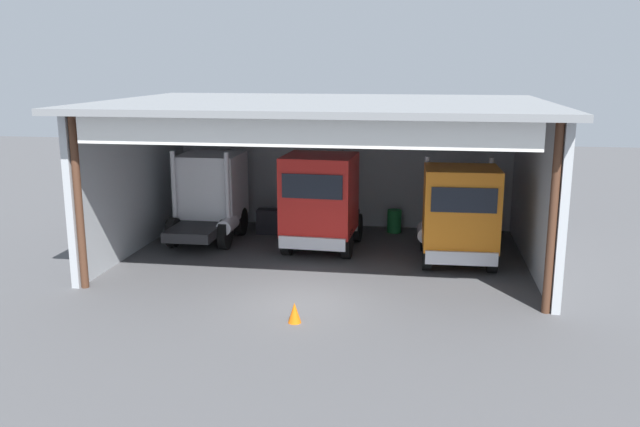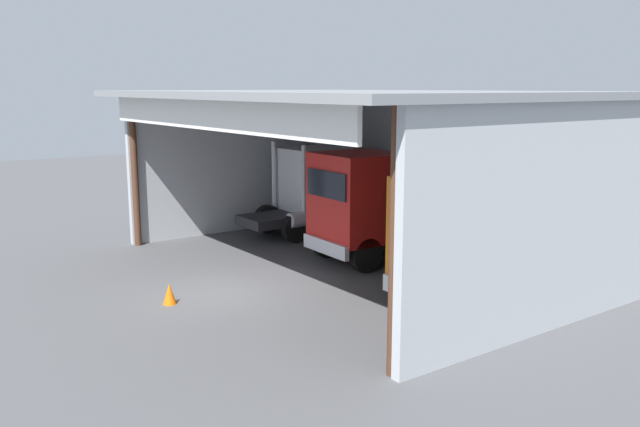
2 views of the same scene
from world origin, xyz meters
name	(u,v)px [view 1 (image 1 of 2)]	position (x,y,z in m)	size (l,w,h in m)	color
ground_plane	(302,301)	(0.00, 0.00, 0.00)	(80.00, 80.00, 0.00)	#4C4C4F
workshop_shed	(330,146)	(0.00, 5.61, 3.86)	(14.84, 10.65, 5.55)	#ADB2B7
truck_white_center_right_bay	(210,194)	(-4.84, 6.48, 1.77)	(2.50, 4.54, 3.59)	white
truck_red_center_left_bay	(321,200)	(-0.29, 5.37, 1.90)	(2.71, 5.08, 3.60)	red
truck_orange_center_bay	(459,214)	(4.61, 4.38, 1.78)	(2.68, 4.83, 3.61)	orange
oil_drum	(394,221)	(2.27, 8.57, 0.47)	(0.58, 0.58, 0.94)	#197233
tool_cart	(268,221)	(-2.79, 7.59, 0.50)	(0.90, 0.60, 1.00)	black
traffic_cone	(295,313)	(0.09, -1.65, 0.28)	(0.36, 0.36, 0.56)	orange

